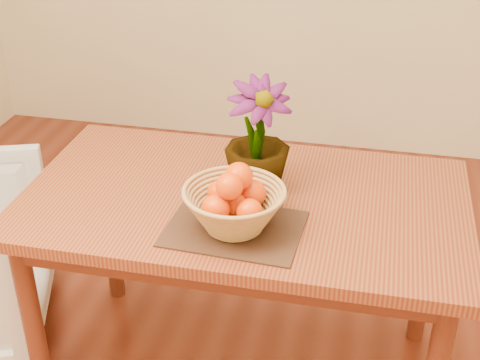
# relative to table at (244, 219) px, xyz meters

# --- Properties ---
(table) EXTENTS (1.40, 0.80, 0.75)m
(table) POSITION_rel_table_xyz_m (0.00, 0.00, 0.00)
(table) COLOR brown
(table) RESTS_ON floor
(placemat) EXTENTS (0.40, 0.31, 0.01)m
(placemat) POSITION_rel_table_xyz_m (0.01, -0.19, 0.09)
(placemat) COLOR #381F14
(placemat) RESTS_ON table
(wicker_basket) EXTENTS (0.30, 0.30, 0.12)m
(wicker_basket) POSITION_rel_table_xyz_m (0.01, -0.19, 0.15)
(wicker_basket) COLOR #A88246
(wicker_basket) RESTS_ON placemat
(orange_pile) EXTENTS (0.18, 0.19, 0.15)m
(orange_pile) POSITION_rel_table_xyz_m (0.01, -0.19, 0.20)
(orange_pile) COLOR #E74503
(orange_pile) RESTS_ON wicker_basket
(potted_plant) EXTENTS (0.27, 0.27, 0.37)m
(potted_plant) POSITION_rel_table_xyz_m (0.03, 0.05, 0.27)
(potted_plant) COLOR #194313
(potted_plant) RESTS_ON table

